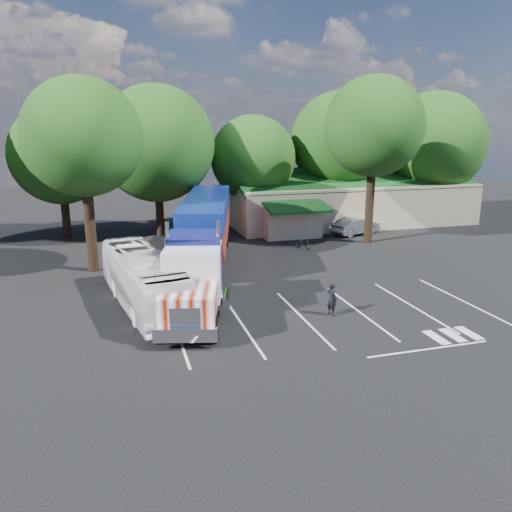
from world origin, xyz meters
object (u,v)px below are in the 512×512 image
object	(u,v)px
woman	(332,299)
silver_sedan	(356,226)
semi_truck	(204,231)
bicycle	(303,243)
tour_bus	(143,279)

from	to	relation	value
woman	silver_sedan	world-z (taller)	woman
semi_truck	bicycle	bearing A→B (deg)	39.14
tour_bus	bicycle	bearing A→B (deg)	26.96
semi_truck	bicycle	world-z (taller)	semi_truck
bicycle	tour_bus	xyz separation A→B (m)	(-13.14, -9.90, 1.06)
semi_truck	tour_bus	bearing A→B (deg)	-112.71
bicycle	silver_sedan	size ratio (longest dim) A/B	0.35
woman	bicycle	world-z (taller)	woman
semi_truck	silver_sedan	distance (m)	17.16
semi_truck	tour_bus	distance (m)	7.47
silver_sedan	semi_truck	bearing A→B (deg)	97.54
woman	silver_sedan	size ratio (longest dim) A/B	0.37
silver_sedan	bicycle	bearing A→B (deg)	100.29
bicycle	tour_bus	bearing A→B (deg)	-164.50
bicycle	semi_truck	bearing A→B (deg)	-176.70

